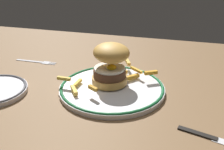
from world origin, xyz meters
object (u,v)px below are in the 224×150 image
Objects in this scene: burger at (111,63)px; fork at (37,62)px; knife at (215,138)px; dinner_plate at (112,88)px.

burger is 31.31cm from fork.
knife reaches higher than fork.
knife is (26.06, -16.43, -6.79)cm from burger.
dinner_plate is at bearing -65.63° from burger.
dinner_plate is 6.63cm from burger.
burger is (-0.96, 2.12, 6.21)cm from dinner_plate.
dinner_plate reaches higher than fork.
burger reaches higher than fork.
burger is at bearing -20.61° from fork.
dinner_plate is 28.90cm from knife.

